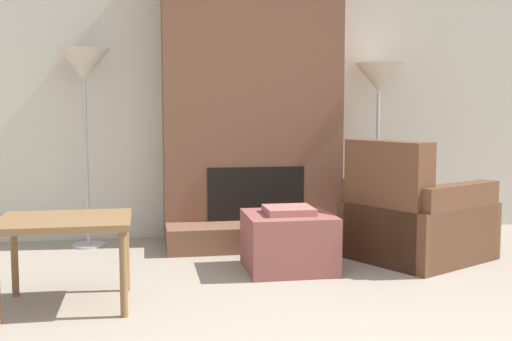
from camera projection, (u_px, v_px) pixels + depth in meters
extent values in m
cube|color=beige|center=(247.00, 94.00, 5.91)|extent=(6.97, 0.06, 2.60)
cube|color=brown|center=(252.00, 94.00, 5.66)|extent=(1.56, 0.44, 2.60)
cube|color=brown|center=(260.00, 236.00, 5.37)|extent=(1.56, 0.39, 0.21)
cube|color=black|center=(256.00, 194.00, 5.52)|extent=(0.84, 0.02, 0.46)
cube|color=#8C4C47|center=(289.00, 242.00, 4.68)|extent=(0.62, 0.61, 0.42)
cube|color=#A56660|center=(289.00, 210.00, 4.66)|extent=(0.34, 0.33, 0.05)
cube|color=brown|center=(418.00, 230.00, 5.05)|extent=(1.24, 1.21, 0.45)
cube|color=brown|center=(387.00, 203.00, 4.79)|extent=(0.51, 0.72, 0.94)
cube|color=brown|center=(457.00, 225.00, 4.76)|extent=(0.82, 0.54, 0.62)
cube|color=brown|center=(383.00, 213.00, 5.31)|extent=(0.82, 0.54, 0.62)
cube|color=brown|center=(65.00, 221.00, 3.80)|extent=(0.77, 0.61, 0.04)
cylinder|color=brown|center=(124.00, 274.00, 3.63)|extent=(0.04, 0.04, 0.50)
cylinder|color=brown|center=(15.00, 258.00, 4.02)|extent=(0.04, 0.04, 0.50)
cylinder|color=brown|center=(126.00, 253.00, 4.14)|extent=(0.04, 0.04, 0.50)
cylinder|color=#ADADB2|center=(89.00, 245.00, 5.48)|extent=(0.28, 0.28, 0.02)
cylinder|color=#ADADB2|center=(87.00, 163.00, 5.41)|extent=(0.03, 0.03, 1.39)
cone|color=beige|center=(84.00, 64.00, 5.33)|extent=(0.44, 0.44, 0.26)
cylinder|color=#ADADB2|center=(376.00, 234.00, 5.93)|extent=(0.28, 0.28, 0.02)
cylinder|color=#ADADB2|center=(377.00, 164.00, 5.86)|extent=(0.03, 0.03, 1.30)
cone|color=beige|center=(379.00, 77.00, 5.78)|extent=(0.44, 0.44, 0.26)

